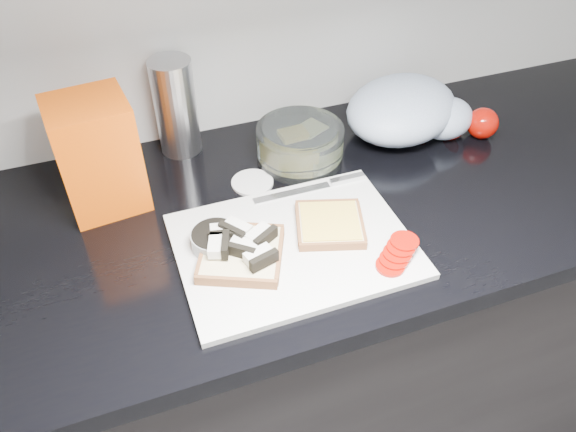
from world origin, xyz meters
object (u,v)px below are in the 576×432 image
at_px(cutting_board, 294,246).
at_px(steel_canister, 176,107).
at_px(glass_bowl, 300,144).
at_px(bread_bag, 98,155).

distance_m(cutting_board, steel_canister, 0.39).
height_order(cutting_board, glass_bowl, glass_bowl).
bearing_deg(steel_canister, glass_bowl, -28.31).
relative_size(cutting_board, bread_bag, 1.86).
relative_size(bread_bag, steel_canister, 1.06).
height_order(glass_bowl, bread_bag, bread_bag).
bearing_deg(steel_canister, bread_bag, -143.26).
bearing_deg(bread_bag, cutting_board, -46.25).
bearing_deg(glass_bowl, bread_bag, -179.55).
relative_size(glass_bowl, steel_canister, 0.88).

